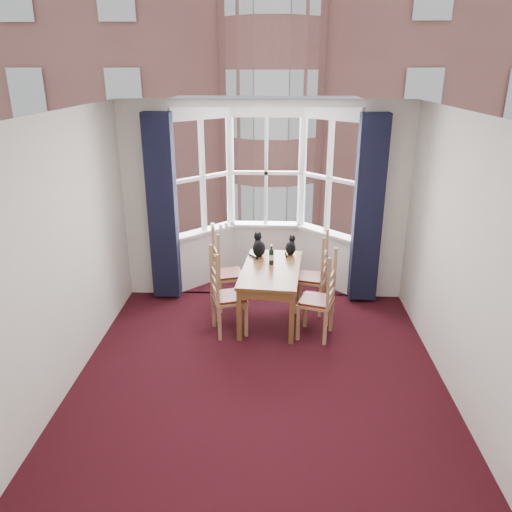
# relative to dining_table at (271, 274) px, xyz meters

# --- Properties ---
(floor) EXTENTS (4.50, 4.50, 0.00)m
(floor) POSITION_rel_dining_table_xyz_m (-0.11, -1.47, -0.64)
(floor) COLOR black
(floor) RESTS_ON ground
(ceiling) EXTENTS (4.50, 4.50, 0.00)m
(ceiling) POSITION_rel_dining_table_xyz_m (-0.11, -1.47, 2.16)
(ceiling) COLOR white
(ceiling) RESTS_ON floor
(wall_left) EXTENTS (0.00, 4.50, 4.50)m
(wall_left) POSITION_rel_dining_table_xyz_m (-2.11, -1.47, 0.76)
(wall_left) COLOR silver
(wall_left) RESTS_ON floor
(wall_right) EXTENTS (0.00, 4.50, 4.50)m
(wall_right) POSITION_rel_dining_table_xyz_m (1.89, -1.47, 0.76)
(wall_right) COLOR silver
(wall_right) RESTS_ON floor
(wall_near) EXTENTS (4.00, 0.00, 4.00)m
(wall_near) POSITION_rel_dining_table_xyz_m (-0.11, -3.72, 0.76)
(wall_near) COLOR silver
(wall_near) RESTS_ON floor
(wall_back_pier_left) EXTENTS (0.70, 0.12, 2.80)m
(wall_back_pier_left) POSITION_rel_dining_table_xyz_m (-1.76, 0.78, 0.76)
(wall_back_pier_left) COLOR silver
(wall_back_pier_left) RESTS_ON floor
(wall_back_pier_right) EXTENTS (0.70, 0.12, 2.80)m
(wall_back_pier_right) POSITION_rel_dining_table_xyz_m (1.54, 0.78, 0.76)
(wall_back_pier_right) COLOR silver
(wall_back_pier_right) RESTS_ON floor
(bay_window) EXTENTS (2.76, 0.94, 2.80)m
(bay_window) POSITION_rel_dining_table_xyz_m (-0.11, 1.28, 0.76)
(bay_window) COLOR white
(bay_window) RESTS_ON floor
(curtain_left) EXTENTS (0.38, 0.22, 2.60)m
(curtain_left) POSITION_rel_dining_table_xyz_m (-1.53, 0.60, 0.71)
(curtain_left) COLOR black
(curtain_left) RESTS_ON floor
(curtain_right) EXTENTS (0.38, 0.22, 2.60)m
(curtain_right) POSITION_rel_dining_table_xyz_m (1.31, 0.60, 0.71)
(curtain_right) COLOR black
(curtain_right) RESTS_ON floor
(dining_table) EXTENTS (0.87, 1.45, 0.73)m
(dining_table) POSITION_rel_dining_table_xyz_m (0.00, 0.00, 0.00)
(dining_table) COLOR brown
(dining_table) RESTS_ON floor
(chair_left_near) EXTENTS (0.51, 0.53, 0.92)m
(chair_left_near) POSITION_rel_dining_table_xyz_m (-0.61, -0.43, -0.16)
(chair_left_near) COLOR #A2784E
(chair_left_near) RESTS_ON floor
(chair_left_far) EXTENTS (0.51, 0.52, 0.92)m
(chair_left_far) POSITION_rel_dining_table_xyz_m (-0.67, 0.31, -0.16)
(chair_left_far) COLOR #A2784E
(chair_left_far) RESTS_ON floor
(chair_right_near) EXTENTS (0.51, 0.52, 0.92)m
(chair_right_near) POSITION_rel_dining_table_xyz_m (0.65, -0.49, -0.16)
(chair_right_near) COLOR #A2784E
(chair_right_near) RESTS_ON floor
(chair_right_far) EXTENTS (0.49, 0.50, 0.92)m
(chair_right_far) POSITION_rel_dining_table_xyz_m (0.63, 0.24, -0.16)
(chair_right_far) COLOR #A2784E
(chair_right_far) RESTS_ON floor
(cat_left) EXTENTS (0.23, 0.28, 0.34)m
(cat_left) POSITION_rel_dining_table_xyz_m (-0.18, 0.44, 0.22)
(cat_left) COLOR black
(cat_left) RESTS_ON dining_table
(cat_right) EXTENTS (0.20, 0.23, 0.28)m
(cat_right) POSITION_rel_dining_table_xyz_m (0.27, 0.52, 0.20)
(cat_right) COLOR black
(cat_right) RESTS_ON dining_table
(wine_bottle) EXTENTS (0.07, 0.07, 0.27)m
(wine_bottle) POSITION_rel_dining_table_xyz_m (-0.00, 0.14, 0.21)
(wine_bottle) COLOR black
(wine_bottle) RESTS_ON dining_table
(candle_tall) EXTENTS (0.06, 0.06, 0.11)m
(candle_tall) POSITION_rel_dining_table_xyz_m (-0.90, 1.13, 0.29)
(candle_tall) COLOR white
(candle_tall) RESTS_ON bay_window
(candle_short) EXTENTS (0.06, 0.06, 0.09)m
(candle_short) POSITION_rel_dining_table_xyz_m (-0.78, 1.16, 0.28)
(candle_short) COLOR white
(candle_short) RESTS_ON bay_window
(candle_extra) EXTENTS (0.05, 0.05, 0.10)m
(candle_extra) POSITION_rel_dining_table_xyz_m (-0.70, 1.18, 0.29)
(candle_extra) COLOR white
(candle_extra) RESTS_ON bay_window
(street) EXTENTS (80.00, 80.00, 0.00)m
(street) POSITION_rel_dining_table_xyz_m (-0.11, 30.78, -6.64)
(street) COLOR #333335
(street) RESTS_ON ground
(tenement_building) EXTENTS (18.40, 7.80, 15.20)m
(tenement_building) POSITION_rel_dining_table_xyz_m (-0.11, 12.54, 0.96)
(tenement_building) COLOR #A56055
(tenement_building) RESTS_ON street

